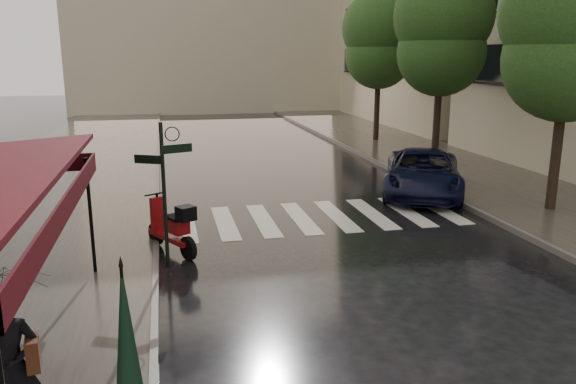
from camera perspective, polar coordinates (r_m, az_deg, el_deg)
name	(u,v)px	position (r m, az deg, el deg)	size (l,w,h in m)	color
ground	(244,325)	(9.69, -4.53, -13.34)	(120.00, 120.00, 0.00)	black
sidewalk_near	(69,182)	(21.28, -21.32, 0.98)	(6.00, 60.00, 0.12)	#38332D
sidewalk_far	(451,165)	(23.90, 16.20, 2.69)	(5.50, 60.00, 0.12)	#38332D
curb_near	(158,177)	(21.01, -13.10, 1.46)	(0.12, 60.00, 0.16)	#595651
curb_far	(387,167)	(22.70, 9.98, 2.51)	(0.12, 60.00, 0.16)	#595651
crosswalk	(319,217)	(15.75, 3.13, -2.51)	(7.85, 3.20, 0.01)	silver
signpost	(164,183)	(11.84, -12.49, 0.85)	(1.17, 0.29, 3.10)	black
tree_near	(571,20)	(17.32, 26.85, 15.33)	(3.80, 3.80, 7.99)	black
tree_mid	(443,23)	(23.18, 15.45, 16.18)	(3.80, 3.80, 8.34)	black
tree_far	(380,34)	(29.63, 9.29, 15.57)	(3.80, 3.80, 8.16)	black
pedestrian_with_umbrella	(2,302)	(6.96, -27.09, -9.91)	(1.21, 1.23, 2.51)	black
scooter	(172,228)	(13.01, -11.67, -3.60)	(1.13, 1.74, 1.28)	black
parked_car	(423,173)	(18.69, 13.52, 1.94)	(2.36, 5.12, 1.42)	black
parasol_front	(127,349)	(6.57, -16.03, -15.08)	(0.39, 0.39, 2.18)	black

